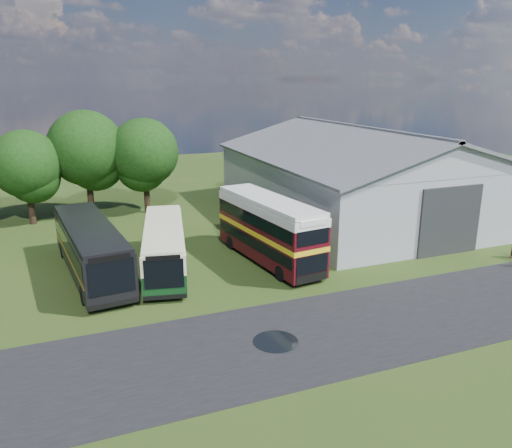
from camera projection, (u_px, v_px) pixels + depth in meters
name	position (u px, v px, depth m)	size (l,w,h in m)	color
ground	(279.00, 311.00, 27.18)	(120.00, 120.00, 0.00)	#243B12
asphalt_road	(356.00, 326.00, 25.55)	(60.00, 8.00, 0.02)	black
puddle	(275.00, 342.00, 23.97)	(2.20, 2.20, 0.01)	black
storage_shed	(358.00, 170.00, 45.58)	(18.80, 24.80, 8.15)	gray
tree_left_b	(26.00, 164.00, 42.13)	(5.78, 5.78, 8.16)	black
tree_mid	(86.00, 148.00, 44.80)	(6.80, 6.80, 9.60)	black
tree_right_a	(144.00, 152.00, 45.80)	(6.26, 6.26, 8.83)	black
shrub_front	(317.00, 262.00, 34.51)	(1.70, 1.70, 1.70)	#194714
shrub_mid	(304.00, 253.00, 36.30)	(1.60, 1.60, 1.60)	#194714
shrub_back	(292.00, 245.00, 38.09)	(1.80, 1.80, 1.80)	#194714
bus_green_single	(164.00, 246.00, 32.69)	(4.70, 11.28, 3.03)	black
bus_maroon_double	(269.00, 230.00, 34.08)	(3.97, 10.65, 4.47)	black
bus_dark_single	(91.00, 248.00, 31.69)	(4.17, 12.57, 3.40)	black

